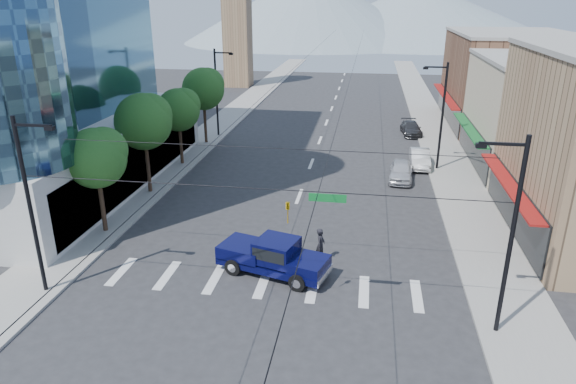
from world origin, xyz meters
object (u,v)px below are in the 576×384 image
parked_car_far (411,128)px  pickup_truck (273,256)px  parked_car_near (401,171)px  parked_car_mid (420,158)px  pedestrian (321,245)px

parked_car_far → pickup_truck: bearing=-111.4°
pickup_truck → parked_car_near: size_ratio=1.40×
parked_car_mid → parked_car_near: bearing=-114.9°
pedestrian → pickup_truck: bearing=137.2°
parked_car_near → pickup_truck: bearing=-110.1°
pickup_truck → parked_car_far: 32.58m
parked_car_mid → parked_car_far: 11.18m
parked_car_mid → parked_car_far: bearing=90.7°
parked_car_mid → parked_car_far: parked_car_mid is taller
pedestrian → parked_car_mid: size_ratio=0.43×
pedestrian → parked_car_mid: 19.51m
parked_car_near → parked_car_far: 15.05m
pedestrian → parked_car_near: size_ratio=0.43×
pickup_truck → parked_car_far: (9.27, 31.23, -0.38)m
parked_car_near → parked_car_mid: (1.80, 3.77, -0.02)m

